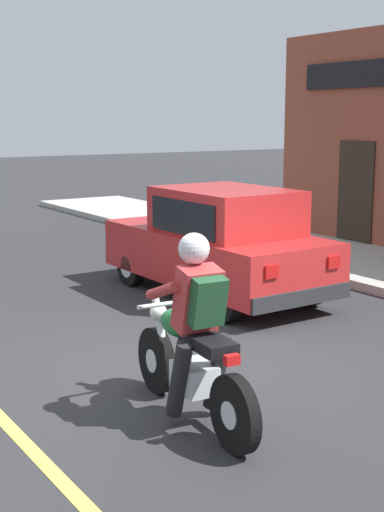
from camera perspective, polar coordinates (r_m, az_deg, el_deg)
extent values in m
plane|color=#2B2B2D|center=(7.31, -1.81, -9.28)|extent=(80.00, 80.00, 0.00)
cube|color=#ADAAA3|center=(12.89, 11.94, -0.27)|extent=(2.60, 22.00, 0.14)
cube|color=#2D2319|center=(14.33, 12.93, 4.77)|extent=(0.04, 0.90, 2.10)
cylinder|color=black|center=(6.73, -2.86, -8.32)|extent=(0.16, 0.63, 0.62)
cylinder|color=silver|center=(6.73, -2.86, -8.32)|extent=(0.14, 0.23, 0.22)
cylinder|color=black|center=(5.58, 3.43, -12.52)|extent=(0.16, 0.63, 0.62)
cylinder|color=silver|center=(5.58, 3.43, -12.52)|extent=(0.14, 0.23, 0.22)
cube|color=silver|center=(6.07, 0.20, -9.69)|extent=(0.32, 0.42, 0.24)
ellipsoid|color=#196B33|center=(6.15, -0.90, -5.38)|extent=(0.35, 0.55, 0.24)
cube|color=black|center=(5.76, 1.29, -6.95)|extent=(0.31, 0.58, 0.10)
cylinder|color=silver|center=(6.54, -2.51, -5.98)|extent=(0.10, 0.33, 0.68)
cylinder|color=silver|center=(6.36, -2.06, -3.84)|extent=(0.56, 0.09, 0.04)
sphere|color=silver|center=(6.54, -2.71, -4.52)|extent=(0.16, 0.16, 0.16)
cylinder|color=silver|center=(5.86, 3.50, -11.54)|extent=(0.13, 0.56, 0.08)
cube|color=red|center=(5.46, 3.21, -8.30)|extent=(0.13, 0.07, 0.08)
cylinder|color=black|center=(5.92, -1.03, -9.83)|extent=(0.17, 0.36, 0.71)
cylinder|color=black|center=(6.08, 2.03, -9.26)|extent=(0.17, 0.36, 0.71)
cube|color=#B23333|center=(5.82, 0.44, -3.47)|extent=(0.37, 0.36, 0.57)
cylinder|color=#B23333|center=(5.93, -2.37, -2.81)|extent=(0.14, 0.53, 0.26)
cylinder|color=#B23333|center=(6.11, 1.01, -2.39)|extent=(0.14, 0.53, 0.26)
sphere|color=silver|center=(5.78, 0.16, 0.60)|extent=(0.26, 0.26, 0.26)
cube|color=#1E4728|center=(5.68, 1.21, -3.63)|extent=(0.30, 0.27, 0.42)
cylinder|color=black|center=(10.95, -4.89, -0.82)|extent=(0.18, 0.60, 0.60)
cylinder|color=silver|center=(10.95, -4.89, -0.82)|extent=(0.20, 0.33, 0.33)
cylinder|color=black|center=(11.70, 1.29, -0.02)|extent=(0.18, 0.60, 0.60)
cylinder|color=silver|center=(11.70, 1.29, -0.02)|extent=(0.20, 0.33, 0.33)
cylinder|color=black|center=(8.98, 2.58, -3.43)|extent=(0.18, 0.60, 0.60)
cylinder|color=silver|center=(8.98, 2.58, -3.43)|extent=(0.20, 0.33, 0.33)
cylinder|color=black|center=(9.87, 9.33, -2.23)|extent=(0.18, 0.60, 0.60)
cylinder|color=silver|center=(9.87, 9.33, -2.23)|extent=(0.20, 0.33, 0.33)
cube|color=red|center=(10.27, 1.86, 0.13)|extent=(1.66, 3.71, 0.70)
cube|color=red|center=(9.97, 2.72, 3.52)|extent=(1.45, 1.91, 0.66)
cube|color=black|center=(10.68, -0.06, 3.77)|extent=(1.33, 0.36, 0.51)
cube|color=black|center=(9.56, -0.78, 3.09)|extent=(0.04, 1.52, 0.46)
cube|color=black|center=(10.42, 5.94, 3.69)|extent=(0.04, 1.52, 0.46)
cube|color=silver|center=(11.54, -5.59, 1.90)|extent=(0.24, 0.04, 0.14)
cube|color=red|center=(8.50, 6.39, -1.26)|extent=(0.20, 0.04, 0.16)
cube|color=silver|center=(12.05, -1.33, 2.33)|extent=(0.24, 0.04, 0.14)
cube|color=red|center=(9.18, 11.25, -0.49)|extent=(0.20, 0.04, 0.16)
cube|color=#28282B|center=(11.83, -3.32, 0.33)|extent=(1.61, 0.13, 0.20)
cube|color=#28282B|center=(8.94, 8.71, -3.28)|extent=(1.61, 0.13, 0.20)
cube|color=black|center=(15.16, 7.58, 1.89)|extent=(0.36, 0.36, 0.04)
cone|color=orange|center=(15.11, 7.61, 3.01)|extent=(0.28, 0.28, 0.56)
cylinder|color=white|center=(15.11, 7.61, 3.08)|extent=(0.20, 0.20, 0.08)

